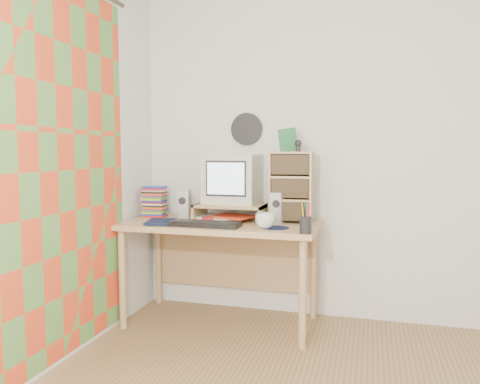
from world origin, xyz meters
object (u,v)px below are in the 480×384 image
Objects in this scene: mug at (265,221)px; desk at (223,239)px; crt_monitor at (232,179)px; diary at (147,220)px; keyboard at (206,224)px; dvd_stack at (155,201)px; cd_rack at (291,187)px.

desk is at bearing 145.97° from mug.
diary is (-0.52, -0.35, -0.28)m from crt_monitor.
keyboard is 2.03× the size of diary.
keyboard is 3.69× the size of mug.
desk is 3.63× the size of crt_monitor.
dvd_stack is (-0.58, 0.06, 0.25)m from desk.
cd_rack is 1.05m from diary.
crt_monitor is (0.04, 0.09, 0.44)m from desk.
crt_monitor is 0.54m from mug.
crt_monitor is 0.47m from keyboard.
dvd_stack is at bearing 93.36° from diary.
desk is 0.64m from dvd_stack.
keyboard is 0.65m from dvd_stack.
keyboard is 0.45m from diary.
keyboard is 1.99× the size of dvd_stack.
desk is 0.32m from keyboard.
crt_monitor reaches higher than dvd_stack.
mug is (-0.12, -0.31, -0.20)m from cd_rack.
crt_monitor is at bearing 134.60° from mug.
keyboard is at bearing -97.03° from desk.
dvd_stack is 1.00m from mug.
crt_monitor is 1.66× the size of diary.
desk is 0.57m from diary.
crt_monitor is 0.69m from diary.
diary is (0.10, -0.32, -0.10)m from dvd_stack.
desk is 2.95× the size of keyboard.
cd_rack is at bearing 6.60° from desk.
crt_monitor is at bearing 80.09° from keyboard.
mug reaches higher than desk.
mug reaches higher than keyboard.
cd_rack is 2.17× the size of diary.
desk is 6.00× the size of diary.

